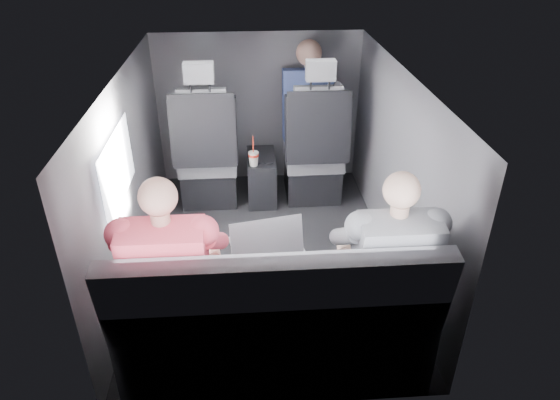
{
  "coord_description": "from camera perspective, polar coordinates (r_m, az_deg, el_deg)",
  "views": [
    {
      "loc": [
        -0.12,
        -2.99,
        2.2
      ],
      "look_at": [
        0.09,
        -0.05,
        0.5
      ],
      "focal_mm": 32.0,
      "sensor_mm": 36.0,
      "label": 1
    }
  ],
  "objects": [
    {
      "name": "floor",
      "position": [
        3.72,
        -1.52,
        -6.36
      ],
      "size": [
        2.6,
        2.6,
        0.0
      ],
      "primitive_type": "plane",
      "color": "black",
      "rests_on": "ground"
    },
    {
      "name": "passenger_front_right",
      "position": [
        4.37,
        3.16,
        10.66
      ],
      "size": [
        0.43,
        0.43,
        0.89
      ],
      "color": "navy",
      "rests_on": "front_seat_right"
    },
    {
      "name": "center_console",
      "position": [
        4.36,
        -2.13,
        2.63
      ],
      "size": [
        0.24,
        0.48,
        0.41
      ],
      "color": "black",
      "rests_on": "floor"
    },
    {
      "name": "panel_right",
      "position": [
        3.51,
        13.18,
        3.36
      ],
      "size": [
        0.02,
        2.6,
        1.35
      ],
      "primitive_type": "cube",
      "color": "#56565B",
      "rests_on": "floor"
    },
    {
      "name": "side_window",
      "position": [
        3.09,
        -18.04,
        3.48
      ],
      "size": [
        0.02,
        0.75,
        0.42
      ],
      "primitive_type": "cube",
      "color": "white",
      "rests_on": "panel_left"
    },
    {
      "name": "laptop_white",
      "position": [
        2.7,
        -12.94,
        -6.44
      ],
      "size": [
        0.37,
        0.41,
        0.23
      ],
      "color": "silver",
      "rests_on": "passenger_rear_left"
    },
    {
      "name": "ceiling",
      "position": [
        3.11,
        -1.86,
        14.09
      ],
      "size": [
        2.6,
        2.6,
        0.0
      ],
      "primitive_type": "plane",
      "rotation": [
        3.14,
        0.0,
        0.0
      ],
      "color": "#B2B2AD",
      "rests_on": "panel_back"
    },
    {
      "name": "rear_bench",
      "position": [
        2.71,
        -0.47,
        -14.4
      ],
      "size": [
        1.6,
        0.57,
        0.92
      ],
      "color": "slate",
      "rests_on": "floor"
    },
    {
      "name": "laptop_black",
      "position": [
        2.83,
        11.93,
        -4.4
      ],
      "size": [
        0.4,
        0.39,
        0.25
      ],
      "color": "black",
      "rests_on": "passenger_rear_right"
    },
    {
      "name": "panel_front",
      "position": [
        4.56,
        -2.45,
        10.36
      ],
      "size": [
        1.8,
        0.02,
        1.35
      ],
      "primitive_type": "cube",
      "color": "#56565B",
      "rests_on": "floor"
    },
    {
      "name": "front_seat_right",
      "position": [
        4.27,
        3.91,
        4.96
      ],
      "size": [
        0.52,
        0.58,
        1.26
      ],
      "color": "black",
      "rests_on": "floor"
    },
    {
      "name": "soda_cup",
      "position": [
        4.09,
        -3.04,
        4.8
      ],
      "size": [
        0.09,
        0.09,
        0.26
      ],
      "color": "white",
      "rests_on": "center_console"
    },
    {
      "name": "panel_left",
      "position": [
        3.45,
        -16.79,
        2.34
      ],
      "size": [
        0.02,
        2.6,
        1.35
      ],
      "primitive_type": "cube",
      "color": "#56565B",
      "rests_on": "floor"
    },
    {
      "name": "passenger_rear_left",
      "position": [
        2.6,
        -12.14,
        -8.17
      ],
      "size": [
        0.5,
        0.62,
        1.21
      ],
      "color": "#313035",
      "rests_on": "rear_bench"
    },
    {
      "name": "seatbelt",
      "position": [
        3.96,
        4.43,
        9.16
      ],
      "size": [
        0.35,
        0.11,
        0.59
      ],
      "primitive_type": "cube",
      "rotation": [
        -0.14,
        0.49,
        0.0
      ],
      "color": "black",
      "rests_on": "front_seat_right"
    },
    {
      "name": "front_seat_left",
      "position": [
        4.25,
        -8.25,
        4.55
      ],
      "size": [
        0.52,
        0.58,
        1.26
      ],
      "color": "black",
      "rests_on": "floor"
    },
    {
      "name": "passenger_rear_right",
      "position": [
        2.66,
        11.84,
        -7.21
      ],
      "size": [
        0.49,
        0.61,
        1.2
      ],
      "color": "navy",
      "rests_on": "rear_bench"
    },
    {
      "name": "laptop_silver",
      "position": [
        2.72,
        -1.52,
        -5.14
      ],
      "size": [
        0.43,
        0.41,
        0.27
      ],
      "color": "#A6A5AA",
      "rests_on": "rear_bench"
    },
    {
      "name": "panel_back",
      "position": [
        2.28,
        -0.12,
        -11.98
      ],
      "size": [
        1.8,
        0.02,
        1.35
      ],
      "primitive_type": "cube",
      "color": "#56565B",
      "rests_on": "floor"
    }
  ]
}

